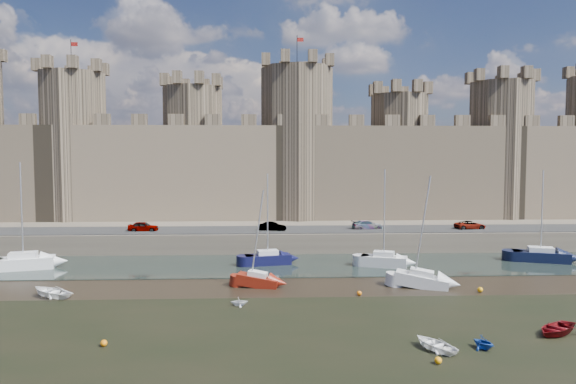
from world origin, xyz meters
name	(u,v)px	position (x,y,z in m)	size (l,w,h in m)	color
ground	(311,345)	(0.00, 0.00, 0.00)	(160.00, 160.00, 0.00)	black
water_channel	(292,265)	(0.00, 24.00, 0.04)	(160.00, 12.00, 0.08)	black
quay	(282,217)	(0.00, 60.00, 1.25)	(160.00, 60.00, 2.50)	#4C443A
road	(288,230)	(0.00, 34.00, 2.55)	(160.00, 7.00, 0.10)	black
castle	(280,159)	(-0.64, 48.00, 11.67)	(108.50, 11.00, 29.00)	#42382B
car_0	(143,227)	(-18.27, 33.36, 3.13)	(1.50, 3.72, 1.27)	gray
car_1	(272,227)	(-2.03, 33.10, 3.07)	(1.21, 3.48, 1.15)	gray
car_2	(367,225)	(10.37, 34.19, 3.08)	(1.64, 4.02, 1.17)	gray
car_3	(470,225)	(23.68, 33.56, 3.05)	(1.82, 3.95, 1.10)	gray
sailboat_0	(23,262)	(-28.35, 23.00, 0.86)	(6.42, 3.88, 11.25)	silver
sailboat_1	(268,258)	(-2.63, 24.28, 0.79)	(5.27, 2.88, 10.00)	black
sailboat_2	(384,260)	(9.85, 22.59, 0.83)	(5.20, 3.36, 10.48)	silver
sailboat_3	(541,255)	(28.20, 24.56, 0.80)	(6.32, 4.08, 10.33)	black
sailboat_4	(258,279)	(-3.58, 14.83, 0.68)	(4.05, 2.29, 8.92)	maroon
sailboat_5	(422,279)	(11.36, 13.98, 0.74)	(5.07, 3.30, 10.21)	silver
dinghy_2	(435,345)	(7.57, -1.12, 0.30)	(2.06, 0.60, 2.89)	white
dinghy_3	(239,301)	(-4.94, 8.76, 0.37)	(1.21, 0.74, 1.40)	silver
dinghy_4	(556,329)	(16.55, 1.28, 0.36)	(2.46, 0.71, 3.44)	maroon
dinghy_5	(483,342)	(10.54, -1.14, 0.42)	(1.39, 0.85, 1.61)	navy
dinghy_6	(51,293)	(-20.95, 12.00, 0.38)	(2.59, 0.75, 3.63)	white
buoy_1	(359,293)	(5.16, 11.39, 0.21)	(0.42, 0.42, 0.42)	orange
buoy_2	(438,360)	(7.02, -3.28, 0.21)	(0.42, 0.42, 0.42)	orange
buoy_3	(480,290)	(15.94, 12.00, 0.24)	(0.47, 0.47, 0.47)	orange
buoy_4	(104,343)	(-12.94, 0.31, 0.21)	(0.43, 0.43, 0.43)	orange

